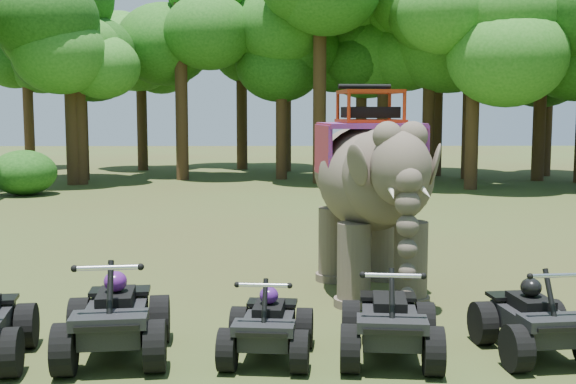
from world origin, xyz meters
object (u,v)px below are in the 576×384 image
elephant (370,190)px  atv_3 (390,311)px  atv_1 (115,306)px  atv_4 (535,309)px  atv_2 (268,316)px

elephant → atv_3: elephant is taller
atv_1 → atv_3: 3.61m
atv_3 → atv_4: 1.95m
elephant → atv_4: 4.04m
atv_4 → elephant: bearing=111.2°
atv_4 → atv_1: bearing=173.9°
elephant → atv_1: (-3.78, -3.42, -1.15)m
atv_4 → atv_2: bearing=175.0°
elephant → atv_1: 5.23m
atv_3 → atv_4: (1.94, 0.09, -0.02)m
elephant → atv_3: 3.72m
atv_1 → atv_4: size_ratio=1.11×
atv_1 → atv_4: bearing=-6.4°
elephant → atv_2: size_ratio=2.85×
elephant → atv_2: (-1.77, -3.49, -1.27)m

